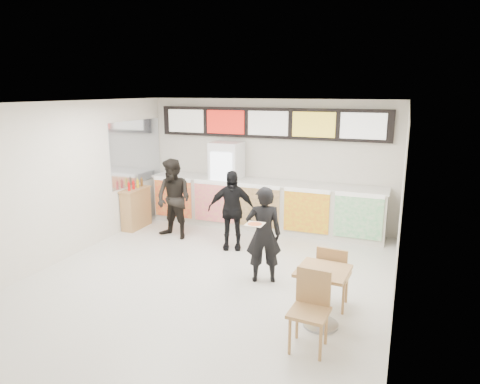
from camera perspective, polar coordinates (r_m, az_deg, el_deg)
The scene contains 15 objects.
floor at distance 7.52m, azimuth -4.45°, elevation -11.73°, with size 7.00×7.00×0.00m, color beige.
ceiling at distance 6.81m, azimuth -4.91°, elevation 11.77°, with size 7.00×7.00×0.00m, color white.
wall_back at distance 10.21m, azimuth 3.90°, elevation 3.87°, with size 6.00×6.00×0.00m, color silver.
wall_left at distance 8.72m, azimuth -22.71°, elevation 1.20°, with size 7.00×7.00×0.00m, color silver.
wall_right at distance 6.35m, azimuth 20.56°, elevation -2.90°, with size 7.00×7.00×0.00m, color silver.
service_counter at distance 10.03m, azimuth 3.12°, elevation -1.72°, with size 5.56×0.77×1.14m.
menu_board at distance 10.02m, azimuth 3.84°, elevation 9.16°, with size 5.50×0.14×0.70m.
drinks_fridge at distance 10.26m, azimuth -1.79°, elevation 1.10°, with size 0.70×0.67×2.00m.
mirror_panel at distance 10.54m, azimuth -13.62°, elevation 5.20°, with size 0.01×2.00×1.50m, color #B2B7BF.
customer_main at distance 7.21m, azimuth 3.15°, elevation -5.69°, with size 0.61×0.40×1.66m, color black.
customer_left at distance 9.41m, azimuth -8.83°, elevation -0.95°, with size 0.86×0.67×1.76m, color black.
customer_mid at distance 8.69m, azimuth -1.17°, elevation -2.42°, with size 0.96×0.40×1.64m, color black.
pizza_slice at distance 6.71m, azimuth 1.99°, elevation -4.24°, with size 0.36×0.36×0.02m.
cafe_table at distance 6.07m, azimuth 10.92°, elevation -12.32°, with size 0.72×1.73×1.00m.
condiment_ledge at distance 10.39m, azimuth -13.69°, elevation -2.06°, with size 0.34×0.85×1.13m.
Camera 1 is at (2.98, -6.12, 3.19)m, focal length 32.00 mm.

